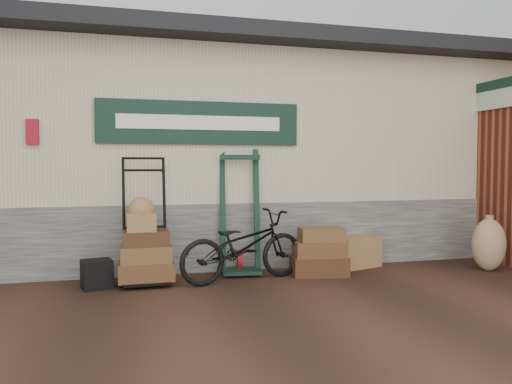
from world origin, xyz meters
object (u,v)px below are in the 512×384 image
Objects in this scene: wicker_hamper at (354,251)px; black_trunk at (97,274)px; suitcase_stack at (319,251)px; porter_trolley at (145,219)px; green_barrow at (240,212)px; bicycle at (243,242)px.

black_trunk is at bearing -173.59° from wicker_hamper.
suitcase_stack is 2.72m from black_trunk.
porter_trolley is 1.24m from green_barrow.
porter_trolley is 1.21m from bicycle.
green_barrow is (1.22, 0.24, 0.04)m from porter_trolley.
green_barrow is 0.57m from bicycle.
green_barrow is at bearing 179.87° from wicker_hamper.
green_barrow is at bearing 12.27° from black_trunk.
porter_trolley reaches higher than suitcase_stack.
green_barrow is at bearing 10.18° from porter_trolley.
bicycle is (-1.69, -0.46, 0.26)m from wicker_hamper.
suitcase_stack is 2.14× the size of black_trunk.
black_trunk is (-0.55, -0.15, -0.61)m from porter_trolley.
bicycle is at bearing -91.41° from green_barrow.
suitcase_stack is (0.95, -0.38, -0.50)m from green_barrow.
bicycle is at bearing -175.42° from suitcase_stack.
green_barrow is at bearing -22.22° from bicycle.
black_trunk is 0.20× the size of bicycle.
green_barrow reaches higher than suitcase_stack.
porter_trolley is at bearing 65.04° from bicycle.
suitcase_stack reaches higher than wicker_hamper.
bicycle is (1.15, -0.23, -0.29)m from porter_trolley.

